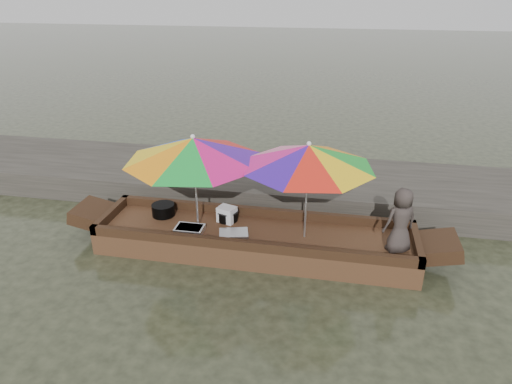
% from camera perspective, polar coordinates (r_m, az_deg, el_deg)
% --- Properties ---
extents(water, '(80.00, 80.00, 0.00)m').
position_cam_1_polar(water, '(7.45, -0.15, -7.32)').
color(water, black).
rests_on(water, ground).
extents(dock, '(22.00, 2.20, 0.50)m').
position_cam_1_polar(dock, '(9.25, 2.47, 1.12)').
color(dock, '#2D2B26').
rests_on(dock, ground).
extents(boat_hull, '(5.02, 1.20, 0.35)m').
position_cam_1_polar(boat_hull, '(7.36, -0.15, -6.17)').
color(boat_hull, '#3D261A').
rests_on(boat_hull, water).
extents(cooking_pot, '(0.38, 0.38, 0.20)m').
position_cam_1_polar(cooking_pot, '(7.88, -11.51, -2.20)').
color(cooking_pot, black).
rests_on(cooking_pot, boat_hull).
extents(tray_crayfish, '(0.45, 0.31, 0.09)m').
position_cam_1_polar(tray_crayfish, '(7.31, -8.31, -4.66)').
color(tray_crayfish, silver).
rests_on(tray_crayfish, boat_hull).
extents(tray_scallop, '(0.51, 0.41, 0.06)m').
position_cam_1_polar(tray_scallop, '(7.16, -2.81, -5.24)').
color(tray_scallop, silver).
rests_on(tray_scallop, boat_hull).
extents(charcoal_grill, '(0.34, 0.34, 0.16)m').
position_cam_1_polar(charcoal_grill, '(7.59, -3.58, -2.96)').
color(charcoal_grill, black).
rests_on(charcoal_grill, boat_hull).
extents(supply_bag, '(0.33, 0.30, 0.26)m').
position_cam_1_polar(supply_bag, '(7.53, -3.66, -2.80)').
color(supply_bag, silver).
rests_on(supply_bag, boat_hull).
extents(vendor, '(0.59, 0.51, 1.01)m').
position_cam_1_polar(vendor, '(6.85, 17.63, -3.44)').
color(vendor, '#372F2C').
rests_on(vendor, boat_hull).
extents(umbrella_bow, '(2.58, 2.58, 1.55)m').
position_cam_1_polar(umbrella_bow, '(7.14, -7.57, 1.18)').
color(umbrella_bow, '#4A14A5').
rests_on(umbrella_bow, boat_hull).
extents(umbrella_stern, '(2.38, 2.38, 1.55)m').
position_cam_1_polar(umbrella_stern, '(6.82, 6.34, 0.08)').
color(umbrella_stern, green).
rests_on(umbrella_stern, boat_hull).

